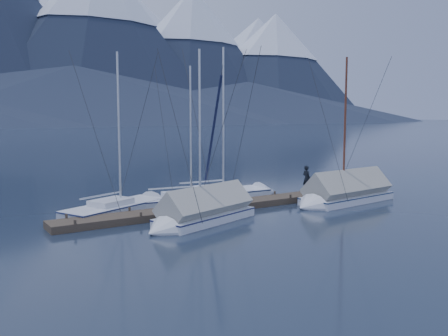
{
  "coord_description": "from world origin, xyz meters",
  "views": [
    {
      "loc": [
        -13.38,
        -18.74,
        4.94
      ],
      "look_at": [
        0.0,
        2.0,
        2.2
      ],
      "focal_mm": 38.0,
      "sensor_mm": 36.0,
      "label": 1
    }
  ],
  "objects": [
    {
      "name": "ground",
      "position": [
        0.0,
        0.0,
        0.0
      ],
      "size": [
        1000.0,
        1000.0,
        0.0
      ],
      "primitive_type": "plane",
      "color": "black",
      "rests_on": "ground"
    },
    {
      "name": "dock",
      "position": [
        0.0,
        2.0,
        0.11
      ],
      "size": [
        18.0,
        1.5,
        0.54
      ],
      "color": "#382D23",
      "rests_on": "ground"
    },
    {
      "name": "mooring_posts",
      "position": [
        -0.5,
        2.0,
        0.35
      ],
      "size": [
        15.12,
        1.52,
        0.35
      ],
      "color": "#382D23",
      "rests_on": "ground"
    },
    {
      "name": "sailboat_open_left",
      "position": [
        -4.33,
        4.72,
        0.16
      ],
      "size": [
        6.94,
        4.5,
        8.94
      ],
      "color": "silver",
      "rests_on": "ground"
    },
    {
      "name": "sailboat_open_mid",
      "position": [
        -0.16,
        4.45,
        0.15
      ],
      "size": [
        6.55,
        2.86,
        8.43
      ],
      "color": "silver",
      "rests_on": "ground"
    },
    {
      "name": "sailboat_open_right",
      "position": [
        2.32,
        4.85,
        0.17
      ],
      "size": [
        7.48,
        3.18,
        9.78
      ],
      "color": "white",
      "rests_on": "ground"
    },
    {
      "name": "sailboat_covered_near",
      "position": [
        6.57,
        -0.1,
        0.45
      ],
      "size": [
        7.13,
        3.02,
        9.05
      ],
      "color": "white",
      "rests_on": "ground"
    },
    {
      "name": "sailboat_covered_far",
      "position": [
        -2.8,
        -0.18,
        0.42
      ],
      "size": [
        6.44,
        3.66,
        8.67
      ],
      "color": "white",
      "rests_on": "ground"
    },
    {
      "name": "person",
      "position": [
        6.26,
        2.45,
        1.14
      ],
      "size": [
        0.4,
        0.59,
        1.59
      ],
      "primitive_type": "imported",
      "rotation": [
        0.0,
        0.0,
        1.6
      ],
      "color": "black",
      "rests_on": "dock"
    }
  ]
}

